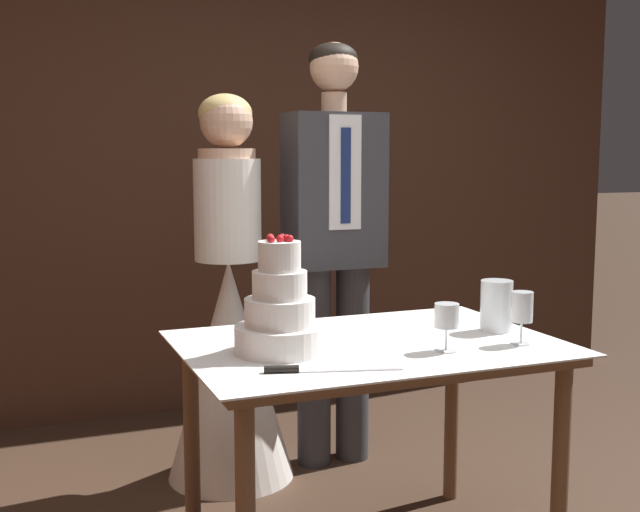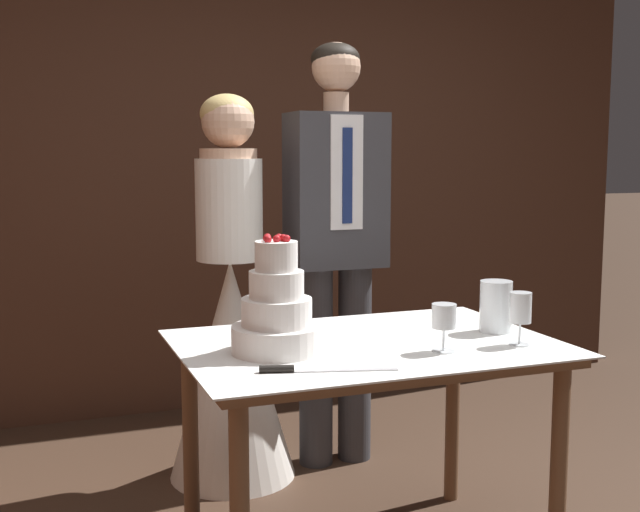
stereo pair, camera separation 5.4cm
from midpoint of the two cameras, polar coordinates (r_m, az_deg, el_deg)
name	(u,v)px [view 2 (the right image)]	position (r m, az deg, el deg)	size (l,w,h in m)	color
wall_back	(256,138)	(4.46, -4.21, 8.38)	(4.67, 0.12, 2.94)	#472B1E
cake_table	(366,370)	(2.70, 3.91, -8.07)	(1.24, 0.86, 0.77)	brown
tiered_cake	(277,313)	(2.52, -2.48, -4.09)	(0.29, 0.29, 0.37)	white
cake_knife	(301,369)	(2.32, -0.65, -8.07)	(0.39, 0.13, 0.02)	silver
wine_glass_near	(520,309)	(2.70, 14.63, -3.67)	(0.07, 0.07, 0.17)	silver
wine_glass_middle	(443,319)	(2.56, 9.36, -4.43)	(0.08, 0.08, 0.15)	silver
hurricane_candle	(496,308)	(2.88, 12.92, -3.60)	(0.11, 0.11, 0.18)	silver
bride	(231,338)	(3.45, -5.89, -5.83)	(0.54, 0.54, 1.63)	white
groom	(336,232)	(3.52, 1.57, 1.74)	(0.42, 0.25, 1.86)	#38383D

